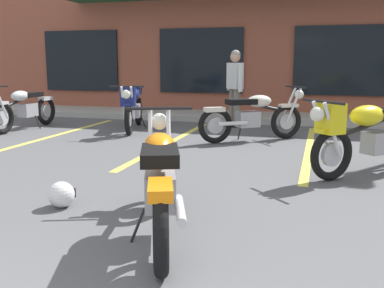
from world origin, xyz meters
TOP-DOWN VIEW (x-y plane):
  - ground_plane at (0.00, 3.40)m, footprint 80.00×80.00m
  - sidewalk_kerb at (0.00, 10.43)m, footprint 22.00×1.80m
  - brick_storefront_building at (0.00, 13.94)m, footprint 17.87×6.68m
  - painted_stall_lines at (0.00, 6.83)m, footprint 7.33×4.80m
  - motorcycle_foreground_classic at (0.12, 2.64)m, footprint 1.04×2.02m
  - motorcycle_red_sportbike at (-2.39, 7.87)m, footprint 0.93×2.06m
  - motorcycle_black_cruiser at (1.95, 5.23)m, footprint 1.68×1.62m
  - motorcycle_green_cafe_racer at (0.19, 7.33)m, footprint 1.80×1.47m
  - motorcycle_orange_scrambler at (-4.68, 7.40)m, footprint 0.66×2.11m
  - person_by_back_row at (-0.48, 9.02)m, footprint 0.46×0.53m
  - helmet_on_pavement at (-1.06, 3.01)m, footprint 0.26×0.26m

SIDE VIEW (x-z plane):
  - ground_plane at x=0.00m, z-range 0.00..0.00m
  - painted_stall_lines at x=0.00m, z-range 0.00..0.01m
  - sidewalk_kerb at x=0.00m, z-range 0.00..0.14m
  - helmet_on_pavement at x=-1.06m, z-range 0.00..0.26m
  - motorcycle_foreground_classic at x=0.12m, z-range -0.03..0.95m
  - motorcycle_green_cafe_racer at x=0.19m, z-range -0.03..0.95m
  - motorcycle_orange_scrambler at x=-4.68m, z-range -0.03..0.95m
  - motorcycle_red_sportbike at x=-2.39m, z-range 0.04..1.02m
  - motorcycle_black_cruiser at x=1.95m, z-range 0.04..1.02m
  - person_by_back_row at x=-0.48m, z-range 0.11..1.79m
  - brick_storefront_building at x=0.00m, z-range 0.00..3.91m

